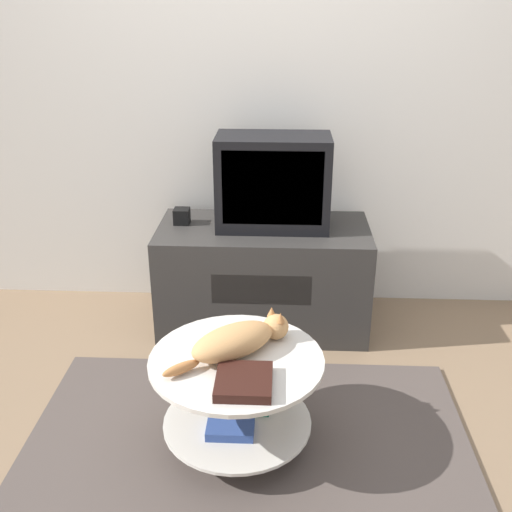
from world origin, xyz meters
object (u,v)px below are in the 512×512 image
(speaker, at_px, (182,216))
(cat, at_px, (238,340))
(tv, at_px, (273,182))
(dvd_box, at_px, (244,382))

(speaker, bearing_deg, cat, -69.67)
(tv, bearing_deg, dvd_box, -93.44)
(speaker, height_order, cat, speaker)
(speaker, xyz_separation_m, dvd_box, (0.41, -1.23, -0.17))
(dvd_box, height_order, cat, cat)
(dvd_box, bearing_deg, tv, 86.56)
(cat, bearing_deg, speaker, 71.96)
(dvd_box, relative_size, cat, 0.46)
(speaker, relative_size, dvd_box, 0.38)
(speaker, bearing_deg, tv, -2.37)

